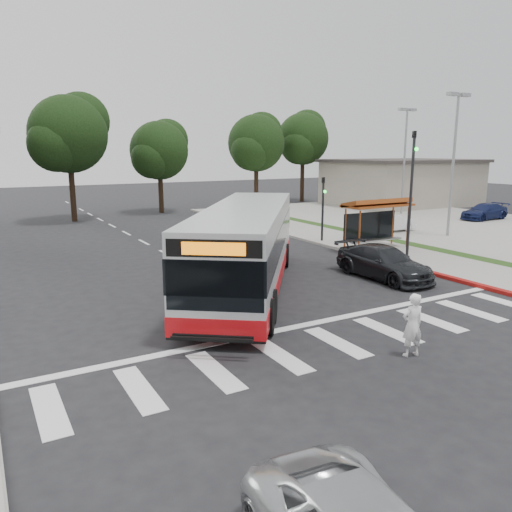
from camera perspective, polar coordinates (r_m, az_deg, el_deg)
ground at (r=19.14m, az=-0.18°, el=-4.99°), size 140.00×140.00×0.00m
sidewalk_east at (r=31.68m, az=10.10°, el=1.74°), size 4.00×40.00×0.12m
curb_east at (r=30.46m, az=7.19°, el=1.45°), size 0.30×40.00×0.15m
curb_east_red at (r=23.43m, az=21.96°, el=-2.52°), size 0.32×6.00×0.15m
parking_lot at (r=41.57m, az=21.19°, el=3.51°), size 18.00×36.00×0.10m
commercial_building at (r=54.52m, az=16.30°, el=7.94°), size 14.00×10.00×4.40m
building_roof_cap at (r=54.42m, az=16.45°, el=10.40°), size 14.60×10.60×0.30m
crosswalk_ladder at (r=15.23m, az=9.24°, el=-9.69°), size 18.00×2.60×0.01m
bus_shelter at (r=29.08m, az=13.60°, el=5.25°), size 4.20×1.60×2.86m
traffic_signal_ne_tall at (r=25.55m, az=17.34°, el=7.60°), size 0.18×0.37×6.50m
traffic_signal_ne_short at (r=30.87m, az=7.66°, el=6.08°), size 0.18×0.37×4.00m
lot_light_front at (r=34.79m, az=21.75°, el=11.67°), size 1.90×0.35×9.01m
lot_light_mid at (r=45.93m, az=16.68°, el=11.88°), size 1.90×0.35×9.01m
tree_ne_a at (r=50.66m, az=0.06°, el=12.88°), size 6.16×5.74×9.30m
tree_ne_b at (r=56.10m, az=5.41°, el=13.28°), size 6.16×5.74×10.02m
tree_north_a at (r=42.63m, az=-20.59°, el=13.03°), size 6.60×6.15×10.17m
tree_north_b at (r=46.52m, az=-10.94°, el=11.85°), size 5.72×5.33×8.43m
transit_bus at (r=20.15m, az=-1.14°, el=0.86°), size 10.07×12.35×3.41m
pedestrian at (r=14.46m, az=17.44°, el=-7.53°), size 0.71×0.52×1.80m
dark_sedan at (r=22.84m, az=14.39°, el=-0.73°), size 2.06×4.95×1.43m
parked_car_1 at (r=35.66m, az=15.12°, el=3.70°), size 3.73×1.32×1.23m
parked_car_3 at (r=44.56m, az=24.65°, el=4.65°), size 4.50×1.94×1.29m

